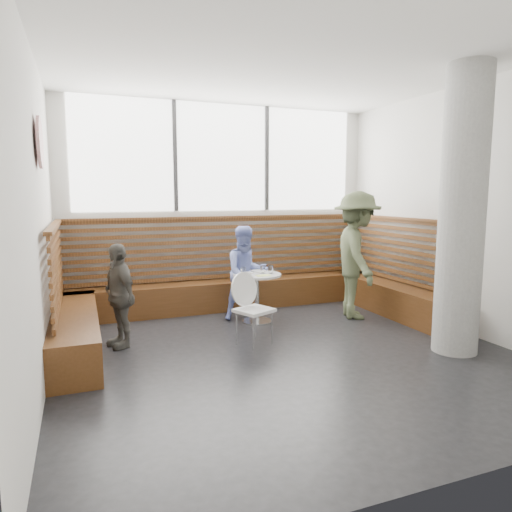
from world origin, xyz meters
name	(u,v)px	position (x,y,z in m)	size (l,w,h in m)	color
room	(289,213)	(0.00, 0.00, 1.60)	(5.00, 5.00, 3.20)	silver
booth	(237,289)	(0.00, 1.77, 0.41)	(5.00, 2.50, 1.44)	#472811
concrete_column	(462,213)	(1.85, -0.60, 1.60)	(0.50, 0.50, 3.20)	gray
wall_art	(40,142)	(-2.46, 0.40, 2.30)	(0.50, 0.50, 0.03)	white
cafe_table	(257,288)	(0.15, 1.35, 0.50)	(0.68, 0.68, 0.70)	silver
cafe_chair	(252,302)	(-0.24, 0.51, 0.51)	(0.42, 0.41, 0.87)	white
adult_man	(357,255)	(1.60, 1.08, 0.93)	(1.20, 0.69, 1.85)	#4F593B
child_back	(246,273)	(0.07, 1.56, 0.68)	(0.66, 0.51, 1.36)	#7C8CD8
child_left	(119,295)	(-1.75, 0.97, 0.62)	(0.73, 0.30, 1.24)	#53514B
plate_near	(247,273)	(0.02, 1.42, 0.70)	(0.18, 0.18, 0.01)	white
plate_far	(259,271)	(0.24, 1.52, 0.70)	(0.21, 0.21, 0.01)	white
glass_left	(243,271)	(-0.08, 1.29, 0.75)	(0.07, 0.07, 0.12)	white
glass_mid	(263,270)	(0.23, 1.34, 0.75)	(0.07, 0.07, 0.11)	white
glass_right	(271,269)	(0.35, 1.32, 0.75)	(0.07, 0.07, 0.11)	white
menu_card	(263,275)	(0.18, 1.18, 0.70)	(0.20, 0.14, 0.00)	#A5C64C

